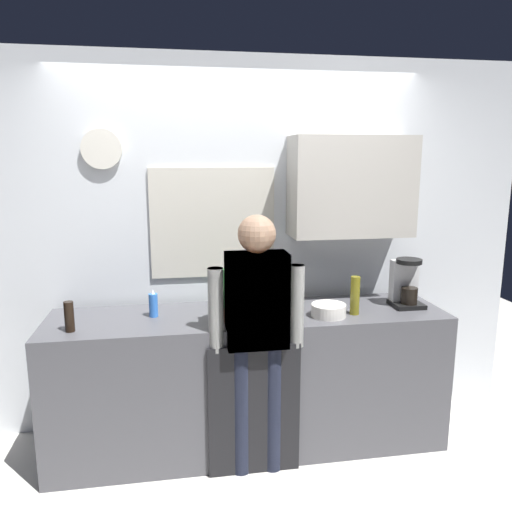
# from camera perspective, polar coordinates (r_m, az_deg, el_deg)

# --- Properties ---
(ground_plane) EXTENTS (8.00, 8.00, 0.00)m
(ground_plane) POSITION_cam_1_polar(r_m,az_deg,el_deg) (3.37, 0.08, -23.38)
(ground_plane) COLOR silver
(kitchen_counter) EXTENTS (2.57, 0.64, 0.92)m
(kitchen_counter) POSITION_cam_1_polar(r_m,az_deg,el_deg) (3.39, -0.79, -14.09)
(kitchen_counter) COLOR #4C4C51
(kitchen_counter) RESTS_ON ground_plane
(dishwasher_panel) EXTENTS (0.56, 0.02, 0.83)m
(dishwasher_panel) POSITION_cam_1_polar(r_m,az_deg,el_deg) (3.12, -0.19, -17.47)
(dishwasher_panel) COLOR black
(dishwasher_panel) RESTS_ON ground_plane
(back_wall_assembly) EXTENTS (4.17, 0.42, 2.60)m
(back_wall_assembly) POSITION_cam_1_polar(r_m,az_deg,el_deg) (3.52, -0.22, 2.29)
(back_wall_assembly) COLOR silver
(back_wall_assembly) RESTS_ON ground_plane
(coffee_maker) EXTENTS (0.20, 0.20, 0.33)m
(coffee_maker) POSITION_cam_1_polar(r_m,az_deg,el_deg) (3.51, 16.93, -3.18)
(coffee_maker) COLOR black
(coffee_maker) RESTS_ON kitchen_counter
(bottle_olive_oil) EXTENTS (0.06, 0.06, 0.25)m
(bottle_olive_oil) POSITION_cam_1_polar(r_m,az_deg,el_deg) (3.24, 11.38, -4.50)
(bottle_olive_oil) COLOR olive
(bottle_olive_oil) RESTS_ON kitchen_counter
(bottle_clear_soda) EXTENTS (0.09, 0.09, 0.28)m
(bottle_clear_soda) POSITION_cam_1_polar(r_m,az_deg,el_deg) (3.26, -3.08, -3.92)
(bottle_clear_soda) COLOR #2D8C33
(bottle_clear_soda) RESTS_ON kitchen_counter
(bottle_dark_sauce) EXTENTS (0.06, 0.06, 0.18)m
(bottle_dark_sauce) POSITION_cam_1_polar(r_m,az_deg,el_deg) (3.07, -20.79, -6.58)
(bottle_dark_sauce) COLOR black
(bottle_dark_sauce) RESTS_ON kitchen_counter
(bottle_amber_beer) EXTENTS (0.06, 0.06, 0.23)m
(bottle_amber_beer) POSITION_cam_1_polar(r_m,az_deg,el_deg) (3.17, -1.61, -4.78)
(bottle_amber_beer) COLOR brown
(bottle_amber_beer) RESTS_ON kitchen_counter
(cup_terracotta_mug) EXTENTS (0.08, 0.08, 0.09)m
(cup_terracotta_mug) POSITION_cam_1_polar(r_m,az_deg,el_deg) (3.30, 0.98, -5.41)
(cup_terracotta_mug) COLOR #B26647
(cup_terracotta_mug) RESTS_ON kitchen_counter
(mixing_bowl) EXTENTS (0.22, 0.22, 0.08)m
(mixing_bowl) POSITION_cam_1_polar(r_m,az_deg,el_deg) (3.19, 8.40, -6.23)
(mixing_bowl) COLOR white
(mixing_bowl) RESTS_ON kitchen_counter
(potted_plant) EXTENTS (0.15, 0.15, 0.23)m
(potted_plant) POSITION_cam_1_polar(r_m,az_deg,el_deg) (3.05, -3.81, -5.11)
(potted_plant) COLOR #9E5638
(potted_plant) RESTS_ON kitchen_counter
(dish_soap) EXTENTS (0.06, 0.06, 0.18)m
(dish_soap) POSITION_cam_1_polar(r_m,az_deg,el_deg) (3.20, -11.79, -5.54)
(dish_soap) COLOR blue
(dish_soap) RESTS_ON kitchen_counter
(person_at_sink) EXTENTS (0.57, 0.22, 1.60)m
(person_at_sink) POSITION_cam_1_polar(r_m,az_deg,el_deg) (2.93, 0.09, -7.95)
(person_at_sink) COLOR #3F4766
(person_at_sink) RESTS_ON ground_plane
(person_guest) EXTENTS (0.57, 0.22, 1.60)m
(person_guest) POSITION_cam_1_polar(r_m,az_deg,el_deg) (2.93, 0.09, -7.95)
(person_guest) COLOR #3F4766
(person_guest) RESTS_ON ground_plane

